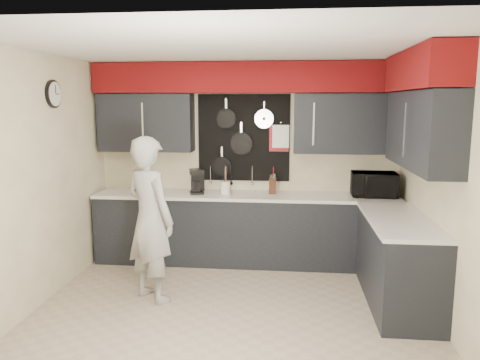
# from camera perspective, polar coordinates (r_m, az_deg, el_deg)

# --- Properties ---
(ground) EXTENTS (4.00, 4.00, 0.00)m
(ground) POSITION_cam_1_polar(r_m,az_deg,el_deg) (4.96, -0.92, -15.49)
(ground) COLOR tan
(ground) RESTS_ON ground
(back_wall_assembly) EXTENTS (4.00, 0.36, 2.60)m
(back_wall_assembly) POSITION_cam_1_polar(r_m,az_deg,el_deg) (6.09, 0.91, 8.68)
(back_wall_assembly) COLOR #F7E8BF
(back_wall_assembly) RESTS_ON ground
(right_wall_assembly) EXTENTS (0.36, 3.50, 2.60)m
(right_wall_assembly) POSITION_cam_1_polar(r_m,az_deg,el_deg) (4.91, 21.59, 7.05)
(right_wall_assembly) COLOR #F7E8BF
(right_wall_assembly) RESTS_ON ground
(left_wall_assembly) EXTENTS (0.05, 3.50, 2.60)m
(left_wall_assembly) POSITION_cam_1_polar(r_m,az_deg,el_deg) (5.20, -23.32, 0.30)
(left_wall_assembly) COLOR #F7E8BF
(left_wall_assembly) RESTS_ON ground
(base_cabinets) EXTENTS (3.95, 2.20, 0.92)m
(base_cabinets) POSITION_cam_1_polar(r_m,az_deg,el_deg) (5.83, 5.22, -6.87)
(base_cabinets) COLOR black
(base_cabinets) RESTS_ON ground
(microwave) EXTENTS (0.56, 0.39, 0.31)m
(microwave) POSITION_cam_1_polar(r_m,az_deg,el_deg) (6.11, 16.01, -0.53)
(microwave) COLOR black
(microwave) RESTS_ON base_cabinets
(knife_block) EXTENTS (0.09, 0.09, 0.20)m
(knife_block) POSITION_cam_1_polar(r_m,az_deg,el_deg) (6.07, 3.98, -0.74)
(knife_block) COLOR black
(knife_block) RESTS_ON base_cabinets
(utensil_crock) EXTENTS (0.13, 0.13, 0.16)m
(utensil_crock) POSITION_cam_1_polar(r_m,az_deg,el_deg) (6.05, -1.82, -0.93)
(utensil_crock) COLOR white
(utensil_crock) RESTS_ON base_cabinets
(coffee_maker) EXTENTS (0.22, 0.25, 0.32)m
(coffee_maker) POSITION_cam_1_polar(r_m,az_deg,el_deg) (6.10, -5.28, -0.09)
(coffee_maker) COLOR black
(coffee_maker) RESTS_ON base_cabinets
(person) EXTENTS (0.77, 0.71, 1.75)m
(person) POSITION_cam_1_polar(r_m,az_deg,el_deg) (5.02, -10.90, -4.72)
(person) COLOR #AEADAB
(person) RESTS_ON ground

